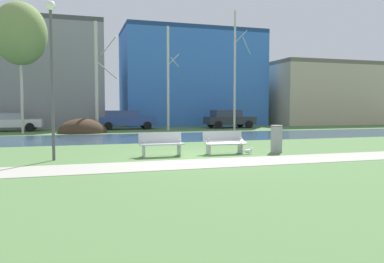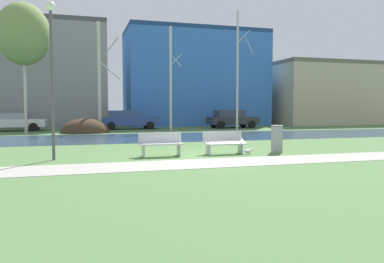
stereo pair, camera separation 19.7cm
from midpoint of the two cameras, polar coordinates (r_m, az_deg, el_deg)
name	(u,v)px [view 2 (the right image)]	position (r m, az deg, el deg)	size (l,w,h in m)	color
ground_plane	(150,136)	(23.29, -6.14, -0.71)	(120.00, 120.00, 0.00)	#4C703D
paved_path_strip	(212,163)	(12.07, 3.54, -4.77)	(60.00, 1.92, 0.01)	#9E998E
river_band	(153,137)	(22.39, -5.74, -0.88)	(80.00, 7.06, 0.01)	#2D475B
soil_mound	(85,133)	(27.24, -15.63, -0.19)	(3.34, 2.55, 2.03)	#423021
bench_left	(161,143)	(13.73, -4.30, -1.79)	(1.60, 0.57, 0.87)	#B2B5B7
bench_right	(224,142)	(14.43, 5.28, -1.53)	(1.60, 0.57, 0.87)	#B2B5B7
trash_bin	(277,138)	(15.22, 13.07, -1.03)	(0.48, 0.48, 1.07)	gray
seagull	(249,151)	(14.46, 8.94, -2.90)	(0.40, 0.15, 0.25)	white
streetlamp	(51,55)	(13.53, -20.09, 10.87)	(0.32, 0.32, 5.26)	#4C4C51
birch_far_left	(23,34)	(28.27, -23.95, 13.29)	(3.47, 3.47, 8.74)	beige
birch_left	(100,76)	(28.22, -13.57, 8.17)	(1.58, 2.86, 7.90)	beige
birch_center_left	(171,78)	(29.23, -3.01, 8.08)	(0.95, 1.69, 7.94)	beige
birch_center	(238,70)	(29.48, 7.14, 9.27)	(1.34, 2.23, 9.13)	beige
parked_van_nearest_white	(11,121)	(31.07, -25.54, 1.39)	(4.70, 1.99, 1.34)	silver
parked_sedan_second_blue	(128,119)	(30.99, -9.41, 1.83)	(4.66, 2.05, 1.52)	#2D4793
parked_hatch_third_dark	(232,119)	(32.66, 6.17, 1.95)	(4.23, 2.15, 1.53)	#282B30
building_grey_warehouse	(36,75)	(36.73, -22.39, 7.90)	(12.11, 7.11, 9.31)	gray
building_blue_store	(195,79)	(38.41, 0.56, 8.02)	(13.69, 6.96, 9.35)	#3870C6
building_beige_block	(326,94)	(44.65, 19.72, 5.34)	(14.06, 9.73, 6.47)	#BCAD8E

